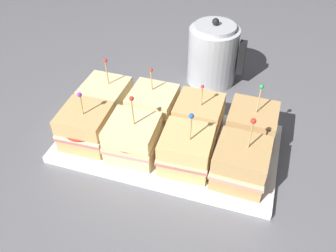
% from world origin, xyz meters
% --- Properties ---
extents(ground_plane, '(6.00, 6.00, 0.00)m').
position_xyz_m(ground_plane, '(0.00, 0.00, 0.00)').
color(ground_plane, slate).
extents(serving_platter, '(0.53, 0.29, 0.02)m').
position_xyz_m(serving_platter, '(0.00, 0.00, 0.01)').
color(serving_platter, white).
rests_on(serving_platter, ground_plane).
extents(sandwich_front_far_left, '(0.12, 0.12, 0.15)m').
position_xyz_m(sandwich_front_far_left, '(-0.19, -0.06, 0.06)').
color(sandwich_front_far_left, tan).
rests_on(sandwich_front_far_left, serving_platter).
extents(sandwich_front_center_left, '(0.12, 0.12, 0.17)m').
position_xyz_m(sandwich_front_center_left, '(-0.06, -0.06, 0.06)').
color(sandwich_front_center_left, beige).
rests_on(sandwich_front_center_left, serving_platter).
extents(sandwich_front_center_right, '(0.12, 0.12, 0.16)m').
position_xyz_m(sandwich_front_center_right, '(0.06, -0.06, 0.06)').
color(sandwich_front_center_right, tan).
rests_on(sandwich_front_center_right, serving_platter).
extents(sandwich_front_far_right, '(0.12, 0.12, 0.17)m').
position_xyz_m(sandwich_front_far_right, '(0.18, -0.07, 0.06)').
color(sandwich_front_far_right, tan).
rests_on(sandwich_front_far_right, serving_platter).
extents(sandwich_back_far_left, '(0.12, 0.12, 0.16)m').
position_xyz_m(sandwich_back_far_left, '(-0.19, 0.06, 0.06)').
color(sandwich_back_far_left, beige).
rests_on(sandwich_back_far_left, serving_platter).
extents(sandwich_back_center_left, '(0.12, 0.12, 0.16)m').
position_xyz_m(sandwich_back_center_left, '(-0.06, 0.06, 0.06)').
color(sandwich_back_center_left, beige).
rests_on(sandwich_back_center_left, serving_platter).
extents(sandwich_back_center_right, '(0.12, 0.12, 0.15)m').
position_xyz_m(sandwich_back_center_right, '(0.06, 0.06, 0.06)').
color(sandwich_back_center_right, tan).
rests_on(sandwich_back_center_right, serving_platter).
extents(sandwich_back_far_right, '(0.12, 0.12, 0.17)m').
position_xyz_m(sandwich_back_far_right, '(0.19, 0.06, 0.06)').
color(sandwich_back_far_right, tan).
rests_on(sandwich_back_far_right, serving_platter).
extents(kettle_steel, '(0.17, 0.15, 0.20)m').
position_xyz_m(kettle_steel, '(0.04, 0.32, 0.09)').
color(kettle_steel, '#B7BABF').
rests_on(kettle_steel, ground_plane).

